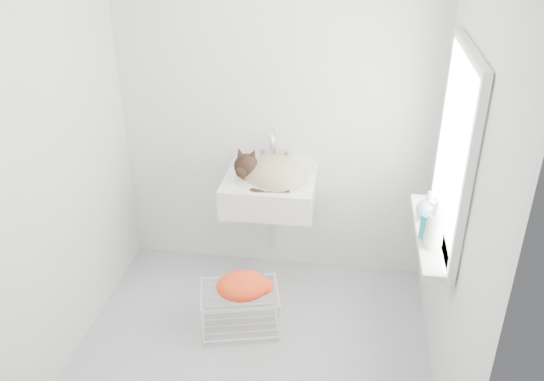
# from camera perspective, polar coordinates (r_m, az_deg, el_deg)

# --- Properties ---
(floor) EXTENTS (2.20, 2.00, 0.02)m
(floor) POSITION_cam_1_polar(r_m,az_deg,el_deg) (3.74, -1.98, -15.61)
(floor) COLOR #9EA4AA
(floor) RESTS_ON ground
(back_wall) EXTENTS (2.20, 0.02, 2.50)m
(back_wall) POSITION_cam_1_polar(r_m,az_deg,el_deg) (3.93, 0.32, 8.21)
(back_wall) COLOR silver
(back_wall) RESTS_ON ground
(right_wall) EXTENTS (0.02, 2.00, 2.50)m
(right_wall) POSITION_cam_1_polar(r_m,az_deg,el_deg) (3.03, 18.55, 0.48)
(right_wall) COLOR silver
(right_wall) RESTS_ON ground
(left_wall) EXTENTS (0.02, 2.00, 2.50)m
(left_wall) POSITION_cam_1_polar(r_m,az_deg,el_deg) (3.39, -21.01, 2.97)
(left_wall) COLOR silver
(left_wall) RESTS_ON ground
(window_glass) EXTENTS (0.01, 0.80, 1.00)m
(window_glass) POSITION_cam_1_polar(r_m,az_deg,el_deg) (3.17, 18.05, 3.75)
(window_glass) COLOR white
(window_glass) RESTS_ON right_wall
(window_frame) EXTENTS (0.04, 0.90, 1.10)m
(window_frame) POSITION_cam_1_polar(r_m,az_deg,el_deg) (3.16, 17.78, 3.78)
(window_frame) COLOR white
(window_frame) RESTS_ON right_wall
(windowsill) EXTENTS (0.16, 0.88, 0.04)m
(windowsill) POSITION_cam_1_polar(r_m,az_deg,el_deg) (3.39, 15.53, -4.19)
(windowsill) COLOR white
(windowsill) RESTS_ON right_wall
(sink) EXTENTS (0.62, 0.54, 0.25)m
(sink) POSITION_cam_1_polar(r_m,az_deg,el_deg) (3.85, -0.21, 1.30)
(sink) COLOR white
(sink) RESTS_ON back_wall
(faucet) EXTENTS (0.22, 0.16, 0.22)m
(faucet) POSITION_cam_1_polar(r_m,az_deg,el_deg) (3.95, 0.17, 4.27)
(faucet) COLOR silver
(faucet) RESTS_ON sink
(cat) EXTENTS (0.51, 0.43, 0.30)m
(cat) POSITION_cam_1_polar(r_m,az_deg,el_deg) (3.81, -0.09, 1.72)
(cat) COLOR tan
(cat) RESTS_ON sink
(wire_rack) EXTENTS (0.55, 0.45, 0.29)m
(wire_rack) POSITION_cam_1_polar(r_m,az_deg,el_deg) (3.81, -3.23, -11.68)
(wire_rack) COLOR white
(wire_rack) RESTS_ON floor
(towel) EXTENTS (0.39, 0.32, 0.14)m
(towel) POSITION_cam_1_polar(r_m,az_deg,el_deg) (3.67, -2.96, -9.99)
(towel) COLOR #D35E0F
(towel) RESTS_ON wire_rack
(bottle_a) EXTENTS (0.10, 0.10, 0.23)m
(bottle_a) POSITION_cam_1_polar(r_m,az_deg,el_deg) (3.24, 15.66, -5.39)
(bottle_a) COLOR white
(bottle_a) RESTS_ON windowsill
(bottle_b) EXTENTS (0.14, 0.14, 0.22)m
(bottle_b) POSITION_cam_1_polar(r_m,az_deg,el_deg) (3.31, 15.53, -4.61)
(bottle_b) COLOR teal
(bottle_b) RESTS_ON windowsill
(bottle_c) EXTENTS (0.16, 0.16, 0.18)m
(bottle_c) POSITION_cam_1_polar(r_m,az_deg,el_deg) (3.49, 15.19, -2.73)
(bottle_c) COLOR white
(bottle_c) RESTS_ON windowsill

